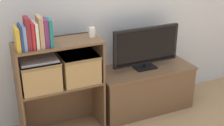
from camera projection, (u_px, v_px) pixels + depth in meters
tv_stand at (144, 88)px, 3.27m from camera, size 0.99×0.45×0.47m
tv at (146, 47)px, 3.09m from camera, size 0.71×0.14×0.43m
bookshelf_lower_tier at (60, 99)px, 2.90m from camera, size 0.75×0.32×0.50m
bookshelf_upper_tier at (57, 55)px, 2.72m from camera, size 0.75×0.32×0.39m
book_mustard at (17, 39)px, 2.41m from camera, size 0.03×0.15×0.18m
book_navy at (21, 37)px, 2.42m from camera, size 0.02×0.15×0.20m
book_skyblue at (24, 37)px, 2.43m from camera, size 0.03×0.13×0.19m
book_maroon at (28, 33)px, 2.43m from camera, size 0.04×0.13×0.26m
book_crimson at (32, 35)px, 2.45m from camera, size 0.02×0.14×0.22m
book_ivory at (36, 35)px, 2.46m from camera, size 0.03×0.14×0.21m
book_tan at (40, 32)px, 2.47m from camera, size 0.03×0.14×0.25m
book_plum at (45, 33)px, 2.49m from camera, size 0.04×0.12×0.23m
book_teal at (50, 32)px, 2.50m from camera, size 0.03×0.14×0.22m
baby_monitor at (92, 32)px, 2.72m from camera, size 0.05×0.03×0.12m
storage_basket_left at (39, 74)px, 2.64m from camera, size 0.33×0.29×0.25m
storage_basket_right at (79, 67)px, 2.78m from camera, size 0.33×0.29×0.25m
laptop at (38, 60)px, 2.59m from camera, size 0.31×0.22×0.02m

